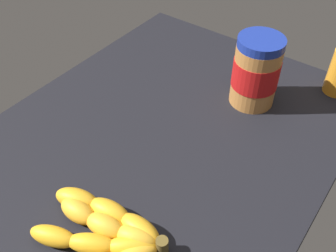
% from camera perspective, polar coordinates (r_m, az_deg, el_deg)
% --- Properties ---
extents(ground_plane, '(0.92, 0.66, 0.05)m').
position_cam_1_polar(ground_plane, '(0.80, -2.22, -3.90)').
color(ground_plane, black).
extents(banana_bunch, '(0.19, 0.22, 0.04)m').
position_cam_1_polar(banana_bunch, '(0.65, -9.51, -15.22)').
color(banana_bunch, gold).
rests_on(banana_bunch, ground_plane).
extents(peanut_butter_jar, '(0.10, 0.10, 0.16)m').
position_cam_1_polar(peanut_butter_jar, '(0.86, 12.85, 7.82)').
color(peanut_butter_jar, '#B27238').
rests_on(peanut_butter_jar, ground_plane).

